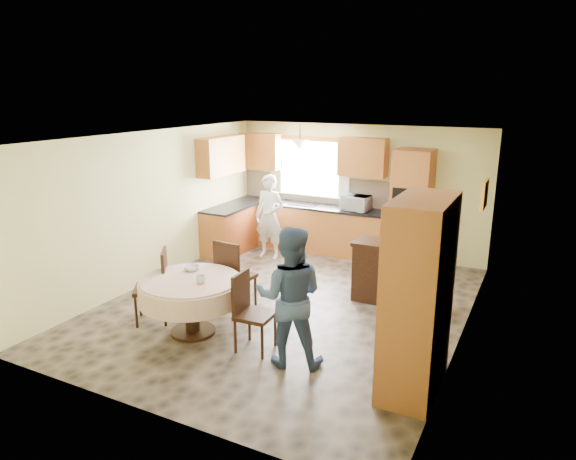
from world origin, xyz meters
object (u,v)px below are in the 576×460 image
(cupboard, at_px, (418,297))
(person_sink, at_px, (269,217))
(chair_left, at_px, (157,283))
(person_dining, at_px, (290,297))
(oven_tower, at_px, (411,208))
(chair_back, at_px, (232,272))
(sideboard, at_px, (393,275))
(dining_table, at_px, (191,291))
(chair_right, at_px, (249,308))

(cupboard, xyz_separation_m, person_sink, (-3.56, 3.24, -0.25))
(chair_left, height_order, person_dining, person_dining)
(oven_tower, xyz_separation_m, chair_back, (-1.75, -3.23, -0.47))
(cupboard, bearing_deg, person_sink, 137.74)
(oven_tower, relative_size, person_dining, 1.27)
(chair_back, bearing_deg, sideboard, -141.25)
(dining_table, bearing_deg, sideboard, 46.62)
(oven_tower, xyz_separation_m, dining_table, (-1.84, -4.07, -0.47))
(person_sink, bearing_deg, sideboard, -22.12)
(sideboard, bearing_deg, person_dining, -104.56)
(chair_left, bearing_deg, chair_right, 51.18)
(sideboard, relative_size, dining_table, 0.91)
(chair_right, bearing_deg, person_sink, 21.90)
(chair_right, relative_size, person_dining, 0.59)
(person_sink, relative_size, person_dining, 0.96)
(sideboard, bearing_deg, oven_tower, 96.75)
(sideboard, height_order, chair_right, chair_right)
(dining_table, relative_size, person_dining, 0.80)
(chair_back, relative_size, person_sink, 0.67)
(chair_left, bearing_deg, dining_table, 47.27)
(cupboard, distance_m, chair_right, 2.08)
(dining_table, relative_size, chair_right, 1.36)
(sideboard, distance_m, chair_right, 2.51)
(chair_right, bearing_deg, sideboard, -31.34)
(cupboard, bearing_deg, oven_tower, 104.86)
(chair_back, bearing_deg, chair_right, 137.64)
(dining_table, bearing_deg, cupboard, 0.80)
(sideboard, height_order, person_sink, person_sink)
(chair_right, bearing_deg, oven_tower, -16.27)
(person_sink, bearing_deg, dining_table, -79.28)
(sideboard, xyz_separation_m, person_dining, (-0.58, -2.29, 0.40))
(oven_tower, distance_m, cupboard, 4.17)
(oven_tower, xyz_separation_m, cupboard, (1.07, -4.03, -0.01))
(cupboard, relative_size, person_dining, 1.26)
(oven_tower, xyz_separation_m, chair_right, (-0.95, -4.09, -0.52))
(cupboard, height_order, person_dining, cupboard)
(dining_table, bearing_deg, chair_left, 172.23)
(chair_back, distance_m, person_sink, 2.55)
(chair_left, bearing_deg, sideboard, 92.67)
(oven_tower, xyz_separation_m, person_dining, (-0.35, -4.17, -0.23))
(oven_tower, distance_m, chair_right, 4.23)
(cupboard, distance_m, chair_left, 3.60)
(chair_left, xyz_separation_m, person_dining, (2.15, -0.19, 0.27))
(chair_left, distance_m, chair_right, 1.55)
(chair_left, distance_m, person_dining, 2.17)
(sideboard, bearing_deg, cupboard, -69.08)
(dining_table, xyz_separation_m, chair_left, (-0.66, 0.09, -0.03))
(person_sink, bearing_deg, chair_left, -90.63)
(cupboard, xyz_separation_m, dining_table, (-2.91, -0.04, -0.46))
(sideboard, bearing_deg, person_sink, 158.05)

